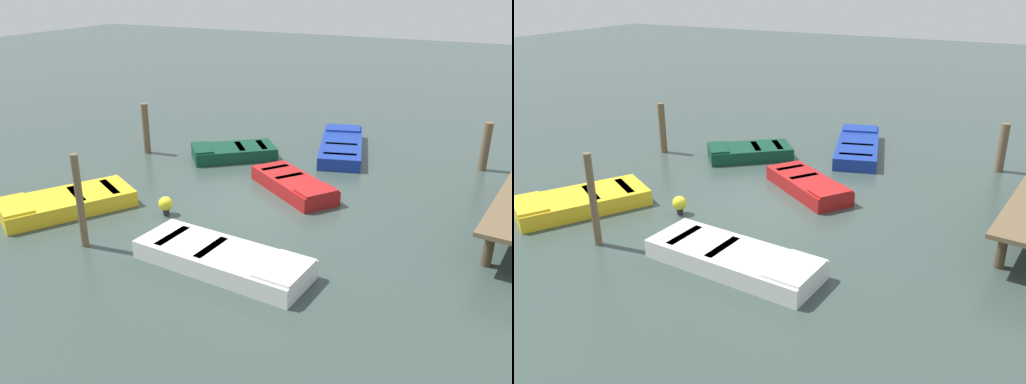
% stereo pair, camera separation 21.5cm
% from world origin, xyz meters
% --- Properties ---
extents(ground_plane, '(80.00, 80.00, 0.00)m').
position_xyz_m(ground_plane, '(0.00, 0.00, 0.00)').
color(ground_plane, '#33423D').
extents(rowboat_dark_green, '(2.73, 2.88, 0.46)m').
position_xyz_m(rowboat_dark_green, '(-3.03, -2.41, 0.22)').
color(rowboat_dark_green, '#0C3823').
rests_on(rowboat_dark_green, ground_plane).
extents(rowboat_white, '(1.56, 3.81, 0.46)m').
position_xyz_m(rowboat_white, '(3.23, 0.92, 0.22)').
color(rowboat_white, silver).
rests_on(rowboat_white, ground_plane).
extents(rowboat_yellow, '(3.54, 2.87, 0.46)m').
position_xyz_m(rowboat_yellow, '(2.56, -4.15, 0.22)').
color(rowboat_yellow, gold).
rests_on(rowboat_yellow, ground_plane).
extents(rowboat_red, '(2.55, 3.01, 0.46)m').
position_xyz_m(rowboat_red, '(-1.26, 0.52, 0.22)').
color(rowboat_red, maroon).
rests_on(rowboat_red, ground_plane).
extents(rowboat_blue, '(4.18, 2.41, 0.46)m').
position_xyz_m(rowboat_blue, '(-5.27, 0.53, 0.22)').
color(rowboat_blue, navy).
rests_on(rowboat_blue, ground_plane).
extents(mooring_piling_mid_left, '(0.16, 0.16, 2.15)m').
position_xyz_m(mooring_piling_mid_left, '(3.80, -2.33, 1.07)').
color(mooring_piling_mid_left, brown).
rests_on(mooring_piling_mid_left, ground_plane).
extents(mooring_piling_far_right, '(0.26, 0.26, 1.50)m').
position_xyz_m(mooring_piling_far_right, '(-5.58, 4.98, 0.75)').
color(mooring_piling_far_right, brown).
rests_on(mooring_piling_far_right, ground_plane).
extents(mooring_piling_center, '(0.22, 0.22, 1.68)m').
position_xyz_m(mooring_piling_center, '(-2.20, -5.28, 0.84)').
color(mooring_piling_center, brown).
rests_on(mooring_piling_center, ground_plane).
extents(marker_buoy, '(0.36, 0.36, 0.48)m').
position_xyz_m(marker_buoy, '(1.61, -1.72, 0.29)').
color(marker_buoy, '#262626').
rests_on(marker_buoy, ground_plane).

